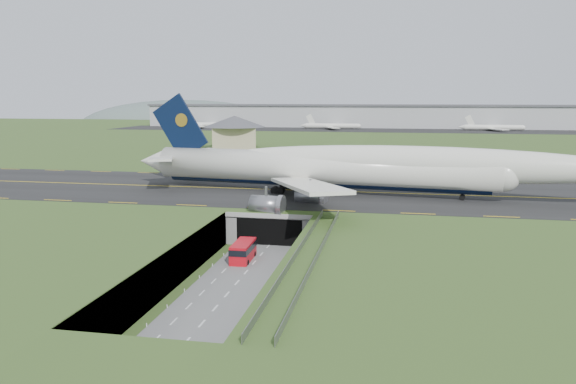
# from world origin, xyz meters

# --- Properties ---
(ground) EXTENTS (900.00, 900.00, 0.00)m
(ground) POSITION_xyz_m (0.00, 0.00, 0.00)
(ground) COLOR #365120
(ground) RESTS_ON ground
(airfield_deck) EXTENTS (800.00, 800.00, 6.00)m
(airfield_deck) POSITION_xyz_m (0.00, 0.00, 3.00)
(airfield_deck) COLOR gray
(airfield_deck) RESTS_ON ground
(trench_road) EXTENTS (12.00, 75.00, 0.20)m
(trench_road) POSITION_xyz_m (0.00, -7.50, 0.10)
(trench_road) COLOR slate
(trench_road) RESTS_ON ground
(taxiway) EXTENTS (800.00, 44.00, 0.18)m
(taxiway) POSITION_xyz_m (0.00, 33.00, 6.09)
(taxiway) COLOR black
(taxiway) RESTS_ON airfield_deck
(tunnel_portal) EXTENTS (17.00, 22.30, 6.00)m
(tunnel_portal) POSITION_xyz_m (0.00, 16.71, 3.33)
(tunnel_portal) COLOR gray
(tunnel_portal) RESTS_ON ground
(guideway) EXTENTS (3.00, 53.00, 7.05)m
(guideway) POSITION_xyz_m (11.00, -19.11, 5.32)
(guideway) COLOR #A8A8A3
(guideway) RESTS_ON ground
(jumbo_jet) EXTENTS (106.25, 65.78, 21.91)m
(jumbo_jet) POSITION_xyz_m (13.68, 29.58, 11.92)
(jumbo_jet) COLOR silver
(jumbo_jet) RESTS_ON ground
(shuttle_tram) EXTENTS (3.08, 7.64, 3.09)m
(shuttle_tram) POSITION_xyz_m (-2.11, -1.87, 1.70)
(shuttle_tram) COLOR red
(shuttle_tram) RESTS_ON ground
(service_building) EXTENTS (29.42, 29.42, 13.25)m
(service_building) POSITION_xyz_m (-40.61, 127.11, 13.85)
(service_building) COLOR tan
(service_building) RESTS_ON ground
(cargo_terminal) EXTENTS (320.00, 67.00, 15.60)m
(cargo_terminal) POSITION_xyz_m (-0.14, 299.41, 13.96)
(cargo_terminal) COLOR #B2B2B2
(cargo_terminal) RESTS_ON ground
(distant_hills) EXTENTS (700.00, 91.00, 60.00)m
(distant_hills) POSITION_xyz_m (64.38, 430.00, -4.00)
(distant_hills) COLOR #556662
(distant_hills) RESTS_ON ground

